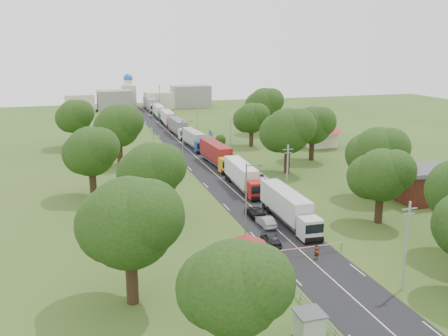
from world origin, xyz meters
name	(u,v)px	position (x,y,z in m)	size (l,w,h in m)	color
ground	(237,194)	(0.00, 0.00, 0.00)	(260.00, 260.00, 0.00)	#33541C
road	(205,165)	(0.00, 20.00, 0.00)	(8.00, 200.00, 0.04)	black
boom_barrier	(295,250)	(-1.36, -25.00, 0.89)	(9.22, 0.35, 1.18)	slate
guard_booth	(246,245)	(-7.20, -25.00, 2.16)	(4.40, 4.40, 3.45)	beige
kiosk	(309,325)	(-7.00, -40.00, 1.23)	(2.30, 2.30, 2.41)	#99A593
guard_rail	(304,305)	(-5.00, -35.00, 0.00)	(0.10, 17.00, 1.70)	slate
info_sign	(211,136)	(5.20, 35.00, 3.00)	(0.12, 3.10, 4.10)	slate
pole_0	(406,245)	(5.50, -35.00, 4.68)	(1.60, 0.24, 9.00)	gray
pole_1	(287,173)	(5.50, -7.00, 4.68)	(1.60, 0.24, 9.00)	gray
pole_2	(230,139)	(5.50, 21.00, 4.68)	(1.60, 0.24, 9.00)	gray
pole_3	(197,119)	(5.50, 49.00, 4.68)	(1.60, 0.24, 9.00)	gray
pole_4	(175,106)	(5.50, 77.00, 4.68)	(1.60, 0.24, 9.00)	gray
pole_5	(160,97)	(5.50, 105.00, 4.68)	(1.60, 0.24, 9.00)	gray
lamp_0	(247,200)	(-5.35, -20.00, 5.55)	(2.03, 0.22, 10.00)	slate
lamp_1	(184,144)	(-5.35, 15.00, 5.55)	(2.03, 0.22, 10.00)	slate
lamp_2	(154,117)	(-5.35, 50.00, 5.55)	(2.03, 0.22, 10.00)	slate
tree_2	(381,175)	(13.99, -17.86, 6.60)	(8.00, 8.00, 10.10)	#382616
tree_3	(377,152)	(19.99, -7.84, 7.22)	(8.80, 8.80, 11.07)	#382616
tree_4	(287,131)	(12.99, 10.17, 7.85)	(9.60, 9.60, 12.05)	#382616
tree_5	(312,125)	(21.99, 18.16, 7.22)	(8.80, 8.80, 11.07)	#382616
tree_6	(251,118)	(14.99, 35.14, 6.60)	(8.00, 8.00, 10.10)	#382616
tree_7	(264,104)	(23.99, 50.17, 7.85)	(9.60, 9.60, 12.05)	#382616
tree_8	(234,287)	(-14.01, -41.86, 6.60)	(8.00, 8.00, 10.10)	#382616
tree_9	(129,222)	(-20.01, -29.83, 7.85)	(9.60, 9.60, 12.05)	#382616
tree_10	(151,171)	(-15.01, -9.84, 7.22)	(8.80, 8.80, 11.07)	#382616
tree_11	(91,151)	(-22.01, 5.16, 7.22)	(8.80, 8.80, 11.07)	#382616
tree_12	(118,125)	(-16.01, 25.17, 7.85)	(9.60, 9.60, 12.05)	#382616
tree_13	(75,116)	(-24.01, 45.16, 7.22)	(8.80, 8.80, 11.07)	#382616
house_brick	(426,185)	(26.00, -12.00, 2.65)	(8.60, 6.60, 5.20)	maroon
house_cream	(320,131)	(30.00, 30.00, 3.64)	(10.08, 10.08, 5.80)	beige
distant_town	(144,99)	(0.68, 110.00, 3.49)	(52.00, 8.00, 8.00)	gray
church	(129,92)	(-4.00, 118.00, 5.39)	(5.00, 5.00, 12.30)	beige
truck_0	(288,207)	(2.36, -14.62, 2.22)	(2.77, 15.13, 4.19)	silver
truck_1	(243,176)	(1.80, 2.44, 2.17)	(3.02, 14.80, 4.09)	#A91513
truck_2	(217,154)	(2.14, 19.13, 2.27)	(3.30, 15.47, 4.27)	orange
truck_3	(194,139)	(1.84, 36.79, 2.03)	(3.10, 13.84, 3.82)	navy
truck_4	(179,127)	(1.63, 53.36, 2.18)	(2.74, 14.85, 4.11)	silver
truck_5	(168,118)	(1.86, 69.52, 2.19)	(2.98, 14.94, 4.13)	maroon
truck_6	(159,112)	(2.06, 86.02, 2.07)	(2.79, 14.08, 3.89)	#276841
truck_7	(151,104)	(2.06, 104.63, 2.31)	(3.13, 15.77, 4.36)	#A6A6A6
car_lane_front	(271,239)	(-2.66, -21.01, 0.76)	(1.80, 4.47, 1.52)	black
car_lane_mid	(266,221)	(-1.00, -15.04, 0.70)	(1.48, 4.24, 1.40)	gray
car_lane_rear	(255,212)	(-1.00, -11.16, 0.69)	(1.95, 4.79, 1.39)	black
car_verge_near	(257,177)	(5.70, 6.06, 0.79)	(2.63, 5.71, 1.59)	beige
car_verge_far	(219,150)	(5.50, 29.01, 0.79)	(1.87, 4.64, 1.58)	slate
pedestrian_near	(317,253)	(0.61, -26.37, 0.84)	(0.61, 0.40, 1.69)	gray
pedestrian_booth	(251,254)	(-6.50, -24.65, 0.88)	(0.86, 0.67, 1.76)	gray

